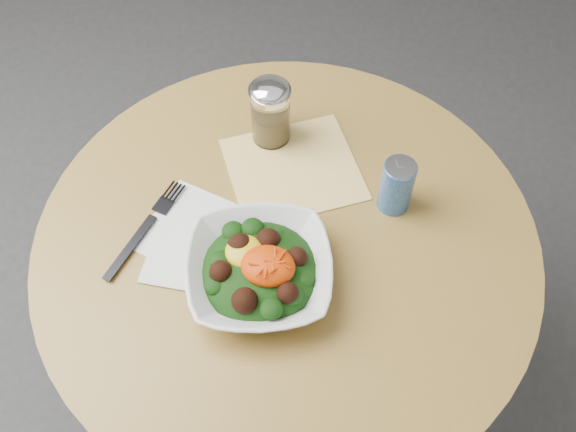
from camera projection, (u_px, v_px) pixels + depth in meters
name	position (u px, v px, depth m)	size (l,w,h in m)	color
ground	(287.00, 381.00, 1.76)	(6.00, 6.00, 0.00)	#303033
table	(287.00, 289.00, 1.30)	(0.90, 0.90, 0.75)	black
cloth_napkin	(293.00, 169.00, 1.22)	(0.24, 0.22, 0.00)	#F0A40C
paper_napkins	(196.00, 239.00, 1.14)	(0.21, 0.23, 0.00)	white
salad_bowl	(259.00, 270.00, 1.06)	(0.29, 0.29, 0.09)	white
fork	(147.00, 226.00, 1.15)	(0.09, 0.23, 0.00)	black
spice_shaker	(270.00, 112.00, 1.21)	(0.08, 0.08, 0.14)	silver
beverage_can	(396.00, 186.00, 1.13)	(0.06, 0.06, 0.11)	navy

